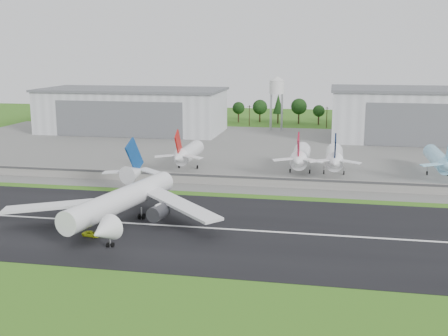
% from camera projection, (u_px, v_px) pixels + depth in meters
% --- Properties ---
extents(ground, '(600.00, 600.00, 0.00)m').
position_uv_depth(ground, '(217.00, 243.00, 128.72)').
color(ground, '#1F5D16').
rests_on(ground, ground).
extents(runway, '(320.00, 60.00, 0.10)m').
position_uv_depth(runway, '(225.00, 229.00, 138.31)').
color(runway, black).
rests_on(runway, ground).
extents(runway_centerline, '(220.00, 1.00, 0.02)m').
position_uv_depth(runway_centerline, '(225.00, 229.00, 138.30)').
color(runway_centerline, white).
rests_on(runway_centerline, runway).
extents(apron, '(320.00, 150.00, 0.10)m').
position_uv_depth(apron, '(273.00, 151.00, 243.98)').
color(apron, slate).
rests_on(apron, ground).
extents(blast_fence, '(240.00, 0.61, 3.50)m').
position_uv_depth(blast_fence, '(251.00, 181.00, 181.16)').
color(blast_fence, gray).
rests_on(blast_fence, ground).
extents(hangar_west, '(97.00, 44.00, 23.20)m').
position_uv_depth(hangar_west, '(133.00, 110.00, 299.53)').
color(hangar_west, silver).
rests_on(hangar_west, ground).
extents(hangar_east, '(102.00, 47.00, 25.20)m').
position_uv_depth(hangar_east, '(438.00, 115.00, 270.65)').
color(hangar_east, silver).
rests_on(hangar_east, ground).
extents(water_tower, '(8.40, 8.40, 29.40)m').
position_uv_depth(water_tower, '(277.00, 85.00, 302.27)').
color(water_tower, '#99999E').
rests_on(water_tower, ground).
extents(utility_poles, '(230.00, 3.00, 12.00)m').
position_uv_depth(utility_poles, '(287.00, 127.00, 320.84)').
color(utility_poles, black).
rests_on(utility_poles, ground).
extents(treeline, '(320.00, 16.00, 22.00)m').
position_uv_depth(treeline, '(289.00, 124.00, 335.25)').
color(treeline, black).
rests_on(treeline, ground).
extents(main_airliner, '(55.97, 58.85, 18.17)m').
position_uv_depth(main_airliner, '(122.00, 205.00, 141.83)').
color(main_airliner, white).
rests_on(main_airliner, runway).
extents(ground_vehicle, '(4.82, 2.99, 1.25)m').
position_uv_depth(ground_vehicle, '(91.00, 234.00, 132.65)').
color(ground_vehicle, '#B6CA17').
rests_on(ground_vehicle, runway).
extents(parked_jet_red_a, '(7.36, 31.29, 16.60)m').
position_uv_depth(parked_jet_red_a, '(187.00, 153.00, 205.98)').
color(parked_jet_red_a, white).
rests_on(parked_jet_red_a, ground).
extents(parked_jet_red_b, '(7.36, 31.29, 16.88)m').
position_uv_depth(parked_jet_red_b, '(300.00, 157.00, 198.33)').
color(parked_jet_red_b, white).
rests_on(parked_jet_red_b, ground).
extents(parked_jet_navy, '(7.36, 31.29, 16.86)m').
position_uv_depth(parked_jet_navy, '(334.00, 158.00, 196.12)').
color(parked_jet_navy, white).
rests_on(parked_jet_navy, ground).
extents(parked_jet_skyblue, '(7.36, 37.29, 16.53)m').
position_uv_depth(parked_jet_skyblue, '(439.00, 160.00, 194.34)').
color(parked_jet_skyblue, '#92D9FC').
rests_on(parked_jet_skyblue, ground).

